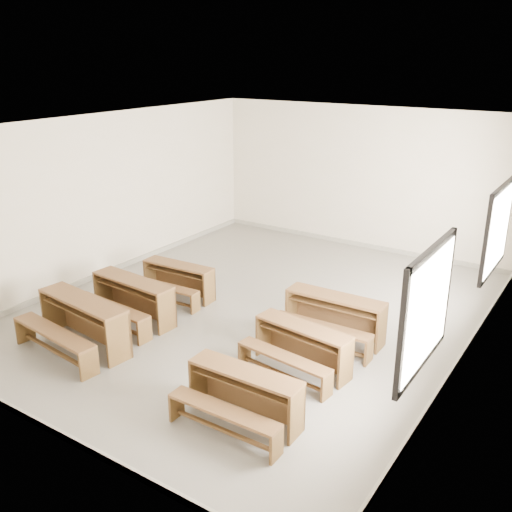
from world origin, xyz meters
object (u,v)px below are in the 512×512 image
Objects in this scene: desk_set_3 at (243,393)px; desk_set_4 at (301,345)px; desk_set_2 at (177,278)px; desk_set_0 at (81,320)px; desk_set_1 at (131,297)px; desk_set_5 at (334,314)px.

desk_set_4 is at bearing 89.66° from desk_set_3.
desk_set_3 reaches higher than desk_set_2.
desk_set_0 is 1.22× the size of desk_set_3.
desk_set_1 is 1.08× the size of desk_set_4.
desk_set_5 is at bearing 97.86° from desk_set_4.
desk_set_3 is 1.45m from desk_set_4.
desk_set_4 is at bearing -20.25° from desk_set_2.
desk_set_2 is at bearing 141.79° from desk_set_3.
desk_set_5 is (3.12, 0.10, 0.05)m from desk_set_2.
desk_set_0 is at bearing -144.00° from desk_set_5.
desk_set_0 reaches higher than desk_set_3.
desk_set_5 reaches higher than desk_set_4.
desk_set_2 is (-0.03, 2.25, -0.08)m from desk_set_0.
desk_set_5 reaches higher than desk_set_2.
desk_set_4 is at bearing 28.43° from desk_set_0.
desk_set_2 is at bearing -179.45° from desk_set_5.
desk_set_1 is 1.16m from desk_set_2.
desk_set_0 is 1.09× the size of desk_set_1.
desk_set_0 reaches higher than desk_set_4.
desk_set_0 is at bearing 176.17° from desk_set_3.
desk_set_0 is at bearing -92.05° from desk_set_2.
desk_set_1 is at bearing 157.50° from desk_set_3.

